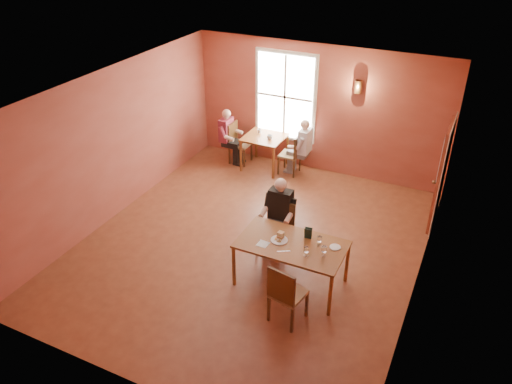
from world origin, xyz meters
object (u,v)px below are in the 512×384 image
at_px(chair_empty, 288,292).
at_px(diner_white, 291,148).
at_px(chair_diner_white, 290,154).
at_px(main_table, 291,263).
at_px(chair_diner_maroon, 240,143).
at_px(second_table, 264,152).
at_px(diner_maroon, 239,137).
at_px(chair_diner_main, 279,231).
at_px(diner_main, 278,224).

bearing_deg(chair_empty, diner_white, 122.10).
bearing_deg(chair_diner_white, diner_white, -90.00).
height_order(main_table, chair_diner_maroon, chair_diner_maroon).
xyz_separation_m(main_table, second_table, (-2.18, 3.70, -0.00)).
xyz_separation_m(main_table, chair_empty, (0.28, -0.80, 0.12)).
xyz_separation_m(second_table, diner_maroon, (-0.68, 0.00, 0.25)).
bearing_deg(chair_diner_maroon, second_table, 90.00).
bearing_deg(main_table, chair_diner_white, 112.48).
relative_size(chair_empty, chair_diner_white, 1.07).
bearing_deg(diner_white, chair_diner_main, -161.83).
xyz_separation_m(main_table, chair_diner_maroon, (-2.83, 3.70, 0.10)).
height_order(diner_main, chair_empty, diner_main).
relative_size(second_table, chair_diner_white, 0.94).
bearing_deg(chair_diner_white, chair_diner_main, -161.32).
relative_size(chair_diner_main, diner_white, 0.76).
relative_size(chair_diner_main, chair_diner_white, 1.02).
height_order(chair_diner_main, chair_empty, chair_empty).
bearing_deg(second_table, diner_white, 0.00).
bearing_deg(chair_diner_main, chair_diner_maroon, -52.62).
bearing_deg(chair_diner_white, chair_diner_maroon, 90.00).
xyz_separation_m(chair_diner_main, second_table, (-1.68, 3.05, -0.09)).
bearing_deg(diner_maroon, chair_diner_white, 90.00).
bearing_deg(chair_empty, diner_maroon, 135.42).
height_order(main_table, chair_diner_main, chair_diner_main).
xyz_separation_m(second_table, diner_white, (0.68, 0.00, 0.25)).
bearing_deg(diner_main, chair_diner_main, -90.00).
relative_size(main_table, chair_diner_maroon, 1.73).
height_order(diner_white, chair_diner_maroon, diner_white).
bearing_deg(diner_maroon, second_table, 90.00).
xyz_separation_m(diner_main, second_table, (-1.68, 3.08, -0.28)).
bearing_deg(diner_maroon, diner_main, 37.46).
height_order(main_table, chair_empty, chair_empty).
bearing_deg(main_table, diner_main, 128.88).
relative_size(chair_empty, diner_white, 0.80).
bearing_deg(chair_diner_white, diner_maroon, 90.00).
relative_size(diner_main, second_table, 1.48).
height_order(chair_empty, second_table, chair_empty).
bearing_deg(chair_diner_maroon, diner_maroon, -90.00).
xyz_separation_m(main_table, chair_diner_white, (-1.53, 3.70, 0.08)).
xyz_separation_m(chair_diner_white, diner_white, (0.03, 0.00, 0.17)).
distance_m(diner_main, chair_diner_maroon, 3.87).
relative_size(second_table, diner_maroon, 0.70).
bearing_deg(chair_empty, diner_main, 129.28).
bearing_deg(diner_main, diner_white, -71.99).
relative_size(chair_diner_main, diner_main, 0.73).
height_order(second_table, diner_maroon, diner_maroon).
relative_size(chair_diner_main, second_table, 1.08).
bearing_deg(second_table, diner_main, -61.38).
distance_m(chair_diner_white, diner_white, 0.17).
height_order(main_table, diner_main, diner_main).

